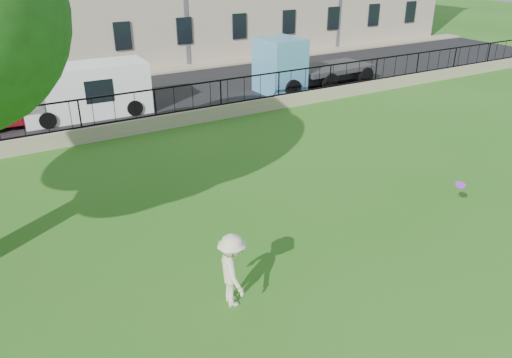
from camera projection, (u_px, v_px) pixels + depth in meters
ground at (341, 280)px, 11.42m from camera, size 120.00×120.00×0.00m
retaining_wall at (157, 123)px, 20.67m from camera, size 50.00×0.40×0.60m
iron_railing at (155, 103)px, 20.31m from camera, size 50.00×0.05×1.13m
street at (124, 102)px, 24.47m from camera, size 60.00×9.00×0.01m
sidewalk at (97, 79)px, 28.51m from camera, size 60.00×1.40×0.12m
man at (233, 270)px, 10.35m from camera, size 0.80×1.17×1.66m
frisbee at (460, 185)px, 12.83m from camera, size 0.34×0.33×0.12m
red_sedan at (26, 107)px, 21.07m from camera, size 4.83×2.00×1.55m
white_van at (85, 91)px, 22.06m from camera, size 5.49×2.29×2.28m
blue_truck at (315, 61)px, 26.65m from camera, size 6.70×2.69×2.76m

